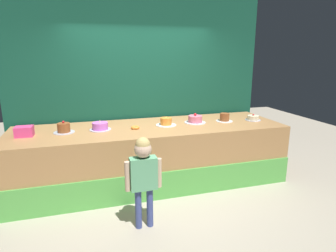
{
  "coord_description": "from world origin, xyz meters",
  "views": [
    {
      "loc": [
        -0.98,
        -3.59,
        2.01
      ],
      "look_at": [
        0.21,
        0.38,
        0.98
      ],
      "focal_mm": 30.58,
      "sensor_mm": 36.0,
      "label": 1
    }
  ],
  "objects_px": {
    "cake_center_left": "(166,122)",
    "cake_center_right": "(195,119)",
    "child_figure": "(143,171)",
    "pink_box": "(24,131)",
    "donut": "(135,128)",
    "cake_left": "(100,126)",
    "cake_far_right": "(253,118)",
    "cake_far_left": "(64,128)",
    "cake_right": "(224,118)"
  },
  "relations": [
    {
      "from": "cake_center_left",
      "to": "cake_center_right",
      "type": "xyz_separation_m",
      "value": [
        0.51,
        0.04,
        0.0
      ]
    },
    {
      "from": "child_figure",
      "to": "pink_box",
      "type": "relative_size",
      "value": 4.85
    },
    {
      "from": "pink_box",
      "to": "cake_center_left",
      "type": "bearing_deg",
      "value": 1.41
    },
    {
      "from": "child_figure",
      "to": "donut",
      "type": "xyz_separation_m",
      "value": [
        0.12,
        1.14,
        0.22
      ]
    },
    {
      "from": "pink_box",
      "to": "cake_left",
      "type": "relative_size",
      "value": 0.73
    },
    {
      "from": "cake_far_right",
      "to": "child_figure",
      "type": "bearing_deg",
      "value": -151.97
    },
    {
      "from": "donut",
      "to": "cake_far_right",
      "type": "bearing_deg",
      "value": 0.15
    },
    {
      "from": "cake_far_left",
      "to": "child_figure",
      "type": "bearing_deg",
      "value": -53.68
    },
    {
      "from": "cake_center_right",
      "to": "cake_right",
      "type": "bearing_deg",
      "value": -5.5
    },
    {
      "from": "cake_far_left",
      "to": "cake_far_right",
      "type": "xyz_separation_m",
      "value": [
        3.06,
        -0.07,
        -0.03
      ]
    },
    {
      "from": "cake_right",
      "to": "cake_far_left",
      "type": "bearing_deg",
      "value": 179.73
    },
    {
      "from": "donut",
      "to": "cake_left",
      "type": "height_order",
      "value": "cake_left"
    },
    {
      "from": "cake_right",
      "to": "donut",
      "type": "bearing_deg",
      "value": -177.45
    },
    {
      "from": "child_figure",
      "to": "cake_center_right",
      "type": "distance_m",
      "value": 1.72
    },
    {
      "from": "pink_box",
      "to": "cake_center_right",
      "type": "relative_size",
      "value": 0.65
    },
    {
      "from": "child_figure",
      "to": "donut",
      "type": "height_order",
      "value": "child_figure"
    },
    {
      "from": "cake_left",
      "to": "cake_far_right",
      "type": "xyz_separation_m",
      "value": [
        2.55,
        -0.09,
        -0.02
      ]
    },
    {
      "from": "pink_box",
      "to": "cake_far_right",
      "type": "bearing_deg",
      "value": -0.42
    },
    {
      "from": "cake_right",
      "to": "cake_far_right",
      "type": "height_order",
      "value": "cake_right"
    },
    {
      "from": "cake_far_left",
      "to": "cake_center_left",
      "type": "xyz_separation_m",
      "value": [
        1.53,
        0.0,
        -0.01
      ]
    },
    {
      "from": "donut",
      "to": "cake_far_right",
      "type": "relative_size",
      "value": 0.5
    },
    {
      "from": "cake_far_left",
      "to": "cake_left",
      "type": "relative_size",
      "value": 0.94
    },
    {
      "from": "cake_center_left",
      "to": "donut",
      "type": "bearing_deg",
      "value": -170.87
    },
    {
      "from": "cake_center_left",
      "to": "cake_left",
      "type": "bearing_deg",
      "value": 179.51
    },
    {
      "from": "child_figure",
      "to": "cake_center_right",
      "type": "bearing_deg",
      "value": 47.9
    },
    {
      "from": "cake_left",
      "to": "cake_center_right",
      "type": "height_order",
      "value": "cake_center_right"
    },
    {
      "from": "cake_left",
      "to": "cake_right",
      "type": "relative_size",
      "value": 1.13
    },
    {
      "from": "cake_far_left",
      "to": "cake_far_right",
      "type": "relative_size",
      "value": 1.13
    },
    {
      "from": "cake_left",
      "to": "cake_center_left",
      "type": "relative_size",
      "value": 0.98
    },
    {
      "from": "cake_far_right",
      "to": "cake_left",
      "type": "bearing_deg",
      "value": 178.09
    },
    {
      "from": "pink_box",
      "to": "cake_left",
      "type": "distance_m",
      "value": 1.02
    },
    {
      "from": "cake_center_left",
      "to": "cake_far_right",
      "type": "xyz_separation_m",
      "value": [
        1.53,
        -0.08,
        -0.02
      ]
    },
    {
      "from": "pink_box",
      "to": "cake_far_right",
      "type": "xyz_separation_m",
      "value": [
        3.57,
        -0.03,
        -0.03
      ]
    },
    {
      "from": "cake_far_left",
      "to": "cake_left",
      "type": "bearing_deg",
      "value": 1.2
    },
    {
      "from": "cake_center_left",
      "to": "cake_center_right",
      "type": "height_order",
      "value": "cake_center_right"
    },
    {
      "from": "pink_box",
      "to": "cake_center_right",
      "type": "xyz_separation_m",
      "value": [
        2.55,
        0.09,
        -0.02
      ]
    },
    {
      "from": "cake_far_left",
      "to": "donut",
      "type": "bearing_deg",
      "value": -4.48
    },
    {
      "from": "cake_center_left",
      "to": "pink_box",
      "type": "bearing_deg",
      "value": -178.59
    },
    {
      "from": "donut",
      "to": "cake_center_left",
      "type": "xyz_separation_m",
      "value": [
        0.51,
        0.08,
        0.03
      ]
    },
    {
      "from": "child_figure",
      "to": "pink_box",
      "type": "bearing_deg",
      "value": 140.17
    },
    {
      "from": "donut",
      "to": "cake_far_left",
      "type": "distance_m",
      "value": 1.02
    },
    {
      "from": "donut",
      "to": "cake_far_left",
      "type": "height_order",
      "value": "cake_far_left"
    },
    {
      "from": "child_figure",
      "to": "cake_far_left",
      "type": "distance_m",
      "value": 1.54
    },
    {
      "from": "donut",
      "to": "cake_center_right",
      "type": "relative_size",
      "value": 0.37
    },
    {
      "from": "cake_far_left",
      "to": "cake_left",
      "type": "height_order",
      "value": "cake_far_left"
    },
    {
      "from": "cake_far_right",
      "to": "pink_box",
      "type": "bearing_deg",
      "value": 179.58
    },
    {
      "from": "cake_center_right",
      "to": "cake_far_right",
      "type": "distance_m",
      "value": 1.02
    },
    {
      "from": "cake_center_left",
      "to": "cake_center_right",
      "type": "bearing_deg",
      "value": 3.94
    },
    {
      "from": "child_figure",
      "to": "cake_far_right",
      "type": "height_order",
      "value": "child_figure"
    },
    {
      "from": "cake_center_right",
      "to": "cake_center_left",
      "type": "bearing_deg",
      "value": -176.06
    }
  ]
}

